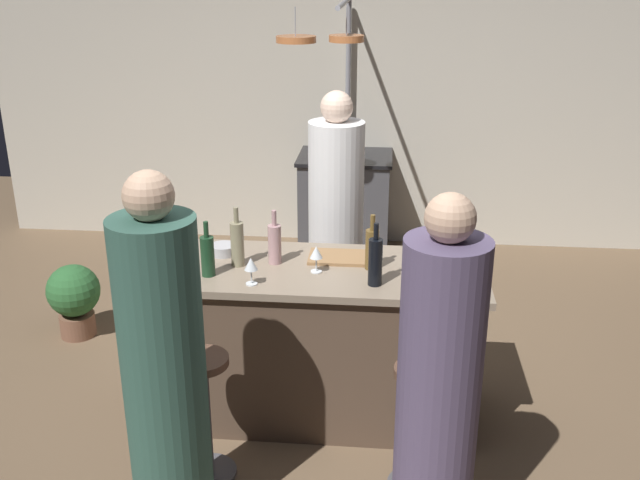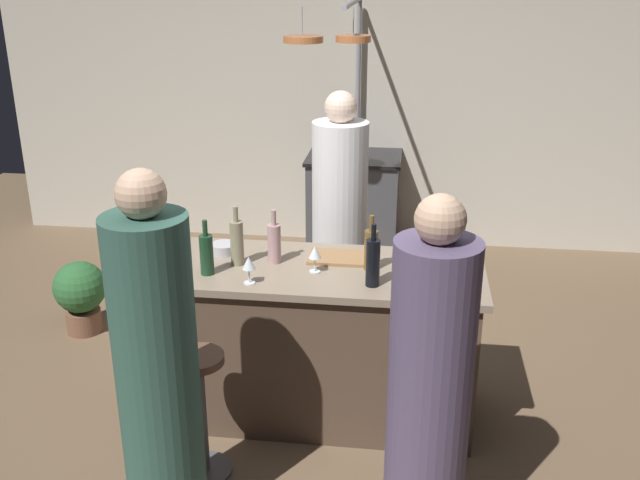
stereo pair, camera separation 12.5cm
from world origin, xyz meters
The scene contains 22 objects.
ground_plane centered at (0.00, 0.00, 0.00)m, with size 9.00×9.00×0.00m, color brown.
back_wall centered at (0.00, 2.85, 1.30)m, with size 6.40×0.16×2.60m, color beige.
kitchen_island centered at (0.00, 0.00, 0.45)m, with size 1.80×0.72×0.90m.
stove_range centered at (0.00, 2.45, 0.45)m, with size 0.80×0.64×0.89m.
chef centered at (0.03, 0.90, 0.79)m, with size 0.36×0.36×1.70m.
bar_stool_left centered at (-0.49, -0.62, 0.38)m, with size 0.28×0.28×0.68m.
guest_left centered at (-0.56, -0.96, 0.79)m, with size 0.36×0.36×1.69m.
bar_stool_right centered at (0.55, -0.62, 0.38)m, with size 0.28×0.28×0.68m.
guest_right centered at (0.60, -0.96, 0.76)m, with size 0.35×0.35×1.64m.
overhead_pot_rack centered at (-0.08, 2.02, 1.67)m, with size 0.61×1.34×2.17m.
potted_plant centered at (-1.75, 0.74, 0.30)m, with size 0.36×0.36×0.52m.
cutting_board centered at (0.10, 0.13, 0.91)m, with size 0.32×0.22×0.02m, color #997047.
pepper_mill centered at (0.69, -0.04, 1.01)m, with size 0.05×0.05×0.21m, color #382319.
wine_bottle_dark centered at (0.31, -0.19, 1.03)m, with size 0.07×0.07×0.33m.
wine_bottle_rose centered at (-0.24, 0.04, 1.02)m, with size 0.07×0.07×0.30m.
wine_bottle_green centered at (-0.56, -0.16, 1.01)m, with size 0.07×0.07×0.30m.
wine_bottle_amber centered at (0.29, 0.01, 1.02)m, with size 0.07×0.07×0.30m.
wine_bottle_white centered at (-0.43, -0.01, 1.03)m, with size 0.07×0.07×0.33m.
wine_glass_near_right_guest centered at (-0.31, -0.25, 1.01)m, with size 0.07×0.07×0.15m.
wine_glass_by_chef centered at (0.00, -0.06, 1.01)m, with size 0.07×0.07×0.15m.
mixing_bowl_blue centered at (0.61, 0.16, 0.93)m, with size 0.22×0.22×0.06m, color #334C6B.
mixing_bowl_steel centered at (-0.54, 0.14, 0.93)m, with size 0.15×0.15×0.06m, color #B7B7BC.
Camera 2 is at (0.47, -3.54, 2.43)m, focal length 40.58 mm.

